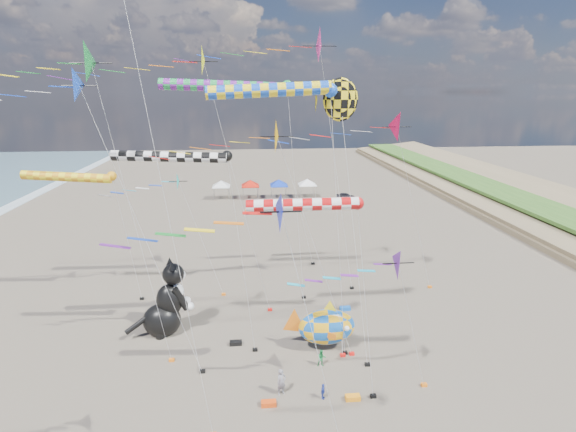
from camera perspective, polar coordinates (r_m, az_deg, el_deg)
The scene contains 27 objects.
delta_kite_0 at distance 27.79m, azimuth -24.45°, elevation 14.28°, with size 11.77×2.05×19.45m.
delta_kite_1 at distance 16.05m, azimuth -2.48°, elevation -0.49°, with size 8.65×1.64×14.85m.
delta_kite_2 at distance 39.42m, azimuth -14.18°, elevation 3.57°, with size 9.04×1.75×11.47m.
delta_kite_3 at distance 40.06m, azimuth 13.08°, elevation 10.82°, with size 14.11×2.79×16.67m.
delta_kite_4 at distance 29.46m, azimuth -24.93°, elevation 16.85°, with size 10.63×2.55×20.94m.
delta_kite_5 at distance 38.88m, azimuth 2.26°, elevation 20.46°, with size 14.84×3.03×23.15m.
delta_kite_6 at distance 26.60m, azimuth 12.05°, elevation -5.66°, with size 8.33×2.01×9.88m.
delta_kite_7 at distance 27.72m, azimuth -1.04°, elevation 9.75°, with size 11.39×2.21×16.65m.
delta_kite_8 at distance 35.06m, azimuth -13.19°, elevation 18.10°, with size 14.68×2.26×21.33m.
windsock_0 at distance 36.87m, azimuth -7.37°, elevation 15.97°, with size 11.65×0.92×18.92m.
windsock_1 at distance 46.61m, azimuth -1.54°, elevation 0.75°, with size 7.33×0.64×6.55m.
windsock_2 at distance 29.27m, azimuth -14.09°, elevation 7.16°, with size 8.87×0.69×14.45m.
windsock_3 at distance 23.82m, azimuth 2.72°, elevation 1.29°, with size 7.62×0.70×12.62m.
windsock_4 at distance 27.75m, azimuth -1.51°, elevation 15.53°, with size 9.12×0.86×18.55m.
windsock_5 at distance 41.09m, azimuth -25.74°, elevation 4.44°, with size 8.86×0.80×11.69m.
angelfish_kite at distance 28.69m, azimuth 6.28°, elevation 14.19°, with size 3.74×3.02×18.88m.
cat_inflatable at distance 35.80m, azimuth -15.39°, elevation -9.98°, with size 4.39×2.19×5.92m, color black, non-canonical shape.
fish_inflatable at distance 33.12m, azimuth 4.85°, elevation -13.85°, with size 5.52×2.76×3.91m.
person_adult at distance 29.32m, azimuth -0.85°, elevation -20.34°, with size 0.63×0.41×1.72m, color gray.
child_green at distance 31.98m, azimuth 4.29°, elevation -17.56°, with size 0.59×0.46×1.20m, color #1E8B41.
child_blue at distance 29.27m, azimuth 4.46°, elevation -21.32°, with size 0.59×0.25×1.01m, color #23379B.
kite_bag_0 at distance 39.48m, azimuth 7.26°, elevation -11.56°, with size 0.90×0.44×0.30m, color blue.
kite_bag_1 at distance 28.92m, azimuth -2.47°, elevation -22.69°, with size 0.90×0.44×0.30m, color #E44510.
kite_bag_2 at distance 29.58m, azimuth 8.22°, elevation -21.85°, with size 0.90×0.44×0.30m, color orange.
kite_bag_3 at distance 34.61m, azimuth -6.65°, elevation -15.72°, with size 0.90×0.44×0.30m, color black.
tent_row at distance 78.42m, azimuth -3.00°, elevation 4.52°, with size 19.20×4.20×3.80m.
parked_car at distance 78.85m, azimuth 7.31°, elevation 2.55°, with size 1.29×3.20×1.09m, color #26262D.
Camera 1 is at (-1.76, -16.93, 18.01)m, focal length 28.00 mm.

